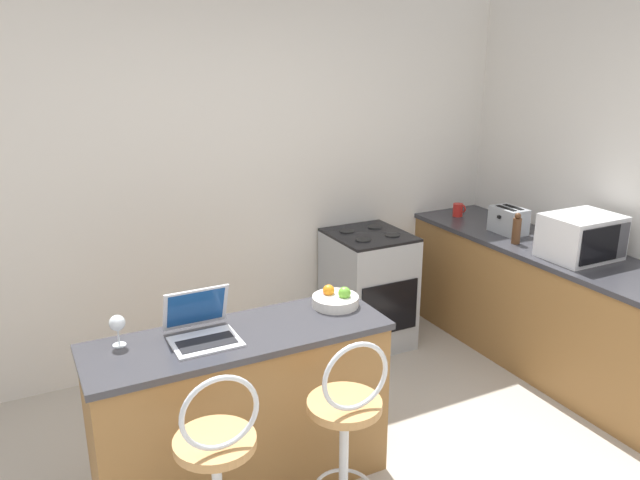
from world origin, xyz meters
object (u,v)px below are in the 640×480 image
object	(u,v)px
pepper_mill	(517,229)
mug_red	(458,210)
laptop	(201,327)
toaster	(509,220)
fruit_bowl	(335,299)
microwave	(582,237)
bar_stool_far	(346,444)
wine_glass_short	(117,324)
stove_range	(368,289)

from	to	relation	value
pepper_mill	mug_red	bearing A→B (deg)	81.95
laptop	toaster	world-z (taller)	laptop
laptop	fruit_bowl	size ratio (longest dim) A/B	1.26
laptop	microwave	distance (m)	2.57
toaster	pepper_mill	distance (m)	0.26
bar_stool_far	wine_glass_short	distance (m)	1.19
fruit_bowl	pepper_mill	size ratio (longest dim) A/B	1.12
stove_range	pepper_mill	xyz separation A→B (m)	(0.80, -0.67, 0.55)
bar_stool_far	microwave	bearing A→B (deg)	15.50
microwave	pepper_mill	world-z (taller)	microwave
microwave	pepper_mill	bearing A→B (deg)	109.68
stove_range	wine_glass_short	size ratio (longest dim) A/B	5.80
stove_range	laptop	bearing A→B (deg)	-145.74
bar_stool_far	toaster	size ratio (longest dim) A/B	3.98
toaster	microwave	bearing A→B (deg)	-88.66
microwave	toaster	bearing A→B (deg)	91.34
microwave	fruit_bowl	world-z (taller)	microwave
wine_glass_short	pepper_mill	world-z (taller)	pepper_mill
wine_glass_short	pepper_mill	xyz separation A→B (m)	(2.78, 0.33, -0.01)
toaster	laptop	bearing A→B (deg)	-165.67
toaster	stove_range	bearing A→B (deg)	154.27
fruit_bowl	stove_range	bearing A→B (deg)	50.75
toaster	wine_glass_short	bearing A→B (deg)	-169.29
laptop	mug_red	size ratio (longest dim) A/B	3.04
fruit_bowl	pepper_mill	world-z (taller)	pepper_mill
microwave	wine_glass_short	bearing A→B (deg)	178.15
microwave	stove_range	distance (m)	1.56
toaster	mug_red	distance (m)	0.55
bar_stool_far	mug_red	bearing A→B (deg)	40.85
bar_stool_far	wine_glass_short	world-z (taller)	bar_stool_far
stove_range	mug_red	distance (m)	1.04
bar_stool_far	microwave	distance (m)	2.23
stove_range	mug_red	xyz separation A→B (m)	(0.91, 0.09, 0.49)
toaster	pepper_mill	bearing A→B (deg)	-121.51
laptop	toaster	bearing A→B (deg)	14.33
microwave	stove_range	world-z (taller)	microwave
mug_red	wine_glass_short	distance (m)	3.09
microwave	wine_glass_short	xyz separation A→B (m)	(-2.93, 0.09, -0.04)
laptop	stove_range	size ratio (longest dim) A/B	0.36
toaster	stove_range	size ratio (longest dim) A/B	0.29
bar_stool_far	microwave	world-z (taller)	microwave
laptop	pepper_mill	bearing A→B (deg)	10.08
bar_stool_far	microwave	size ratio (longest dim) A/B	2.20
toaster	fruit_bowl	size ratio (longest dim) A/B	1.04
laptop	microwave	xyz separation A→B (m)	(2.57, 0.00, 0.09)
laptop	toaster	xyz separation A→B (m)	(2.55, 0.65, 0.04)
laptop	mug_red	xyz separation A→B (m)	(2.52, 1.19, -0.01)
stove_range	wine_glass_short	xyz separation A→B (m)	(-1.99, -1.00, 0.55)
mug_red	microwave	bearing A→B (deg)	-87.92
wine_glass_short	fruit_bowl	bearing A→B (deg)	-2.60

